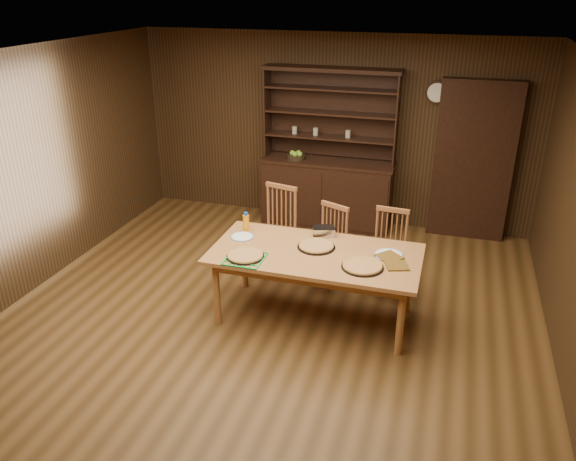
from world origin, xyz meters
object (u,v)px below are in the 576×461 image
(chair_left, at_px, (277,226))
(chair_center, at_px, (329,243))
(dining_table, at_px, (315,259))
(china_hutch, at_px, (327,184))
(chair_right, at_px, (388,248))
(juice_bottle, at_px, (246,222))

(chair_left, relative_size, chair_center, 1.11)
(chair_left, bearing_deg, dining_table, -40.03)
(china_hutch, height_order, chair_left, china_hutch)
(chair_right, bearing_deg, chair_center, -170.21)
(china_hutch, xyz_separation_m, dining_table, (0.44, -2.44, 0.08))
(juice_bottle, bearing_deg, china_hutch, 79.35)
(china_hutch, distance_m, chair_right, 1.94)
(dining_table, xyz_separation_m, chair_right, (0.63, 0.83, -0.18))
(china_hutch, bearing_deg, chair_center, -76.03)
(china_hutch, bearing_deg, dining_table, -79.71)
(china_hutch, distance_m, dining_table, 2.48)
(china_hutch, xyz_separation_m, juice_bottle, (-0.40, -2.14, 0.25))
(chair_center, relative_size, juice_bottle, 4.56)
(chair_right, xyz_separation_m, juice_bottle, (-1.47, -0.53, 0.35))
(dining_table, height_order, chair_center, chair_center)
(chair_center, bearing_deg, juice_bottle, -126.31)
(chair_left, height_order, chair_center, chair_left)
(china_hutch, height_order, chair_right, china_hutch)
(china_hutch, relative_size, chair_left, 2.07)
(chair_center, height_order, juice_bottle, juice_bottle)
(chair_center, distance_m, chair_right, 0.66)
(chair_right, bearing_deg, chair_left, -178.73)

